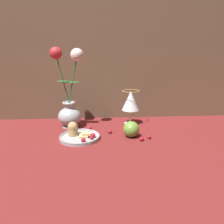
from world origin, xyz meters
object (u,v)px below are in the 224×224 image
at_px(wine_glass, 131,102).
at_px(apple_beside_vase, 131,129).
at_px(vase, 69,102).
at_px(plate_with_pastries, 79,135).

distance_m(wine_glass, apple_beside_vase, 0.20).
bearing_deg(vase, apple_beside_vase, -27.74).
xyz_separation_m(vase, wine_glass, (0.30, 0.04, -0.01)).
relative_size(plate_with_pastries, apple_beside_vase, 2.08).
height_order(wine_glass, apple_beside_vase, wine_glass).
bearing_deg(wine_glass, apple_beside_vase, -97.12).
bearing_deg(vase, wine_glass, 6.90).
distance_m(plate_with_pastries, wine_glass, 0.33).
height_order(vase, wine_glass, vase).
relative_size(vase, wine_glass, 2.21).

